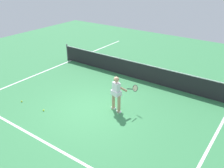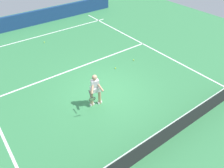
# 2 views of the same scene
# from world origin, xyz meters

# --- Properties ---
(ground_plane) EXTENTS (26.63, 26.63, 0.00)m
(ground_plane) POSITION_xyz_m (0.00, 0.00, 0.00)
(ground_plane) COLOR #38844C
(service_line_marking) EXTENTS (9.56, 0.10, 0.01)m
(service_line_marking) POSITION_xyz_m (0.00, -2.59, 0.00)
(service_line_marking) COLOR white
(service_line_marking) RESTS_ON ground
(sideline_left_marking) EXTENTS (0.10, 18.48, 0.01)m
(sideline_left_marking) POSITION_xyz_m (-4.78, 0.00, 0.00)
(sideline_left_marking) COLOR white
(sideline_left_marking) RESTS_ON ground
(sideline_right_marking) EXTENTS (0.10, 18.48, 0.01)m
(sideline_right_marking) POSITION_xyz_m (4.78, 0.00, 0.00)
(sideline_right_marking) COLOR white
(sideline_right_marking) RESTS_ON ground
(court_net) EXTENTS (10.24, 0.08, 1.01)m
(court_net) POSITION_xyz_m (0.00, 3.80, 0.47)
(court_net) COLOR #4C4C51
(court_net) RESTS_ON ground
(tennis_player) EXTENTS (0.95, 0.88, 1.55)m
(tennis_player) POSITION_xyz_m (0.96, 0.54, 0.85)
(tennis_player) COLOR tan
(tennis_player) RESTS_ON ground
(tennis_ball_near) EXTENTS (0.07, 0.07, 0.07)m
(tennis_ball_near) POSITION_xyz_m (-1.51, -1.26, 0.03)
(tennis_ball_near) COLOR #D1E533
(tennis_ball_near) RESTS_ON ground
(tennis_ball_far) EXTENTS (0.07, 0.07, 0.07)m
(tennis_ball_far) POSITION_xyz_m (-2.88, -1.32, 0.03)
(tennis_ball_far) COLOR #D1E533
(tennis_ball_far) RESTS_ON ground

